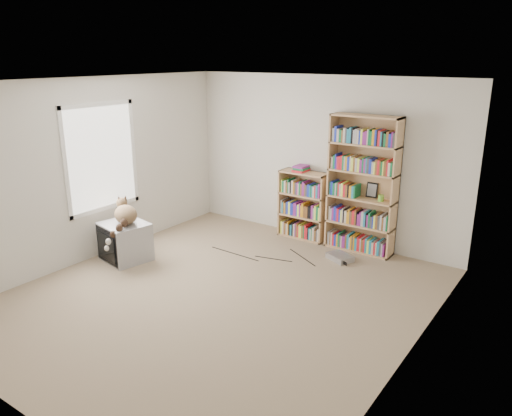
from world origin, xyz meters
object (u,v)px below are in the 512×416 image
Objects in this scene: crt_tv at (126,241)px; dvd_player at (340,257)px; cat at (123,218)px; bookcase_tall at (363,189)px; bookcase_short at (304,207)px.

crt_tv reaches higher than dvd_player.
cat reaches higher than crt_tv.
bookcase_tall reaches higher than bookcase_short.
dvd_player is (0.89, -0.51, -0.45)m from bookcase_short.
bookcase_tall reaches higher than dvd_player.
dvd_player is at bearing 46.08° from crt_tv.
bookcase_tall is at bearing 0.13° from bookcase_short.
crt_tv is 0.36× the size of bookcase_tall.
crt_tv is at bearing 165.58° from cat.
bookcase_short is 1.12m from dvd_player.
bookcase_tall is 1.05m from bookcase_short.
crt_tv is 2.74m from bookcase_short.
bookcase_short is at bearing 86.56° from cat.
crt_tv is at bearing -120.72° from dvd_player.
cat is at bearing -138.09° from bookcase_tall.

